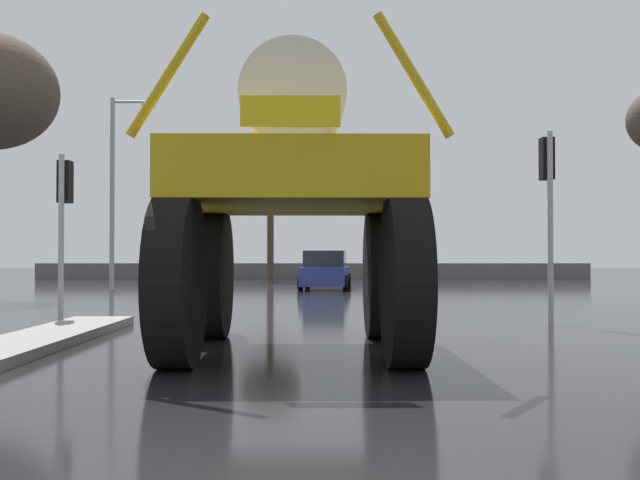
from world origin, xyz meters
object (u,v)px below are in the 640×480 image
object	(u,v)px
oversize_sprayer	(295,204)
traffic_signal_near_right	(548,184)
streetlight_far_left	(116,183)
sedan_ahead	(326,271)
traffic_signal_near_left	(64,201)
bare_tree_far_center	(271,174)

from	to	relation	value
oversize_sprayer	traffic_signal_near_right	size ratio (longest dim) A/B	1.45
oversize_sprayer	streetlight_far_left	bearing A→B (deg)	21.41
sedan_ahead	traffic_signal_near_left	xyz separation A→B (m)	(-5.29, -15.01, 1.71)
traffic_signal_near_left	bare_tree_far_center	distance (m)	25.37
sedan_ahead	bare_tree_far_center	size ratio (longest dim) A/B	0.60
oversize_sprayer	traffic_signal_near_left	distance (m)	6.46
oversize_sprayer	traffic_signal_near_right	xyz separation A→B (m)	(4.88, 4.40, 0.69)
traffic_signal_near_left	streetlight_far_left	xyz separation A→B (m)	(-2.78, 14.23, 1.70)
traffic_signal_near_right	sedan_ahead	bearing A→B (deg)	106.01
oversize_sprayer	streetlight_far_left	xyz separation A→B (m)	(-7.50, 18.63, 2.05)
traffic_signal_near_right	streetlight_far_left	world-z (taller)	streetlight_far_left
traffic_signal_near_right	bare_tree_far_center	size ratio (longest dim) A/B	0.54
traffic_signal_near_left	streetlight_far_left	size ratio (longest dim) A/B	0.45
streetlight_far_left	bare_tree_far_center	distance (m)	12.12
streetlight_far_left	bare_tree_far_center	size ratio (longest dim) A/B	1.05
traffic_signal_near_right	streetlight_far_left	xyz separation A→B (m)	(-12.38, 14.24, 1.36)
traffic_signal_near_right	bare_tree_far_center	world-z (taller)	bare_tree_far_center
traffic_signal_near_right	streetlight_far_left	distance (m)	18.91
sedan_ahead	streetlight_far_left	world-z (taller)	streetlight_far_left
oversize_sprayer	bare_tree_far_center	world-z (taller)	bare_tree_far_center
traffic_signal_near_left	traffic_signal_near_right	xyz separation A→B (m)	(9.60, -0.01, 0.34)
oversize_sprayer	traffic_signal_near_right	distance (m)	6.60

